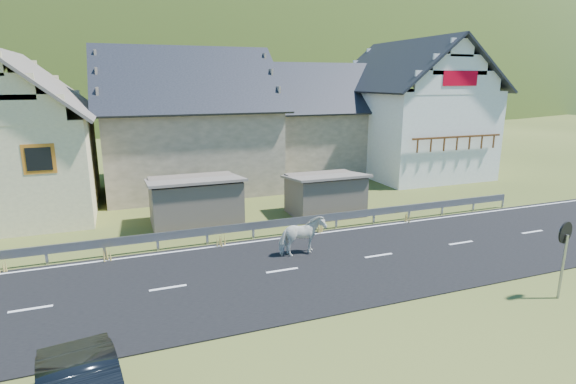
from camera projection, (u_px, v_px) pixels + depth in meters
name	position (u px, v px, depth m)	size (l,w,h in m)	color
ground	(282.00, 271.00, 16.14)	(160.00, 160.00, 0.00)	#374319
road	(282.00, 271.00, 16.14)	(60.00, 7.00, 0.04)	black
lane_markings	(282.00, 270.00, 16.13)	(60.00, 6.60, 0.01)	silver
guardrail	(253.00, 226.00, 19.35)	(28.10, 0.09, 0.75)	#93969B
shed_left	(195.00, 202.00, 21.10)	(4.30, 3.30, 2.40)	#6A5C50
shed_right	(325.00, 195.00, 22.88)	(3.80, 2.90, 2.20)	#6A5C50
house_cream	(14.00, 128.00, 22.58)	(7.80, 9.80, 8.30)	#FFECB0
house_stone_a	(186.00, 114.00, 28.31)	(10.80, 9.80, 8.90)	tan
house_stone_b	(318.00, 114.00, 33.63)	(9.80, 8.80, 8.10)	tan
house_white	(410.00, 103.00, 32.75)	(8.80, 10.80, 9.70)	silver
mountain	(147.00, 147.00, 186.21)	(440.00, 280.00, 260.00)	#2C3E11
horse	(302.00, 236.00, 17.42)	(1.81, 0.83, 1.53)	silver
traffic_mirror	(564.00, 243.00, 13.79)	(0.69, 0.24, 2.50)	#93969B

